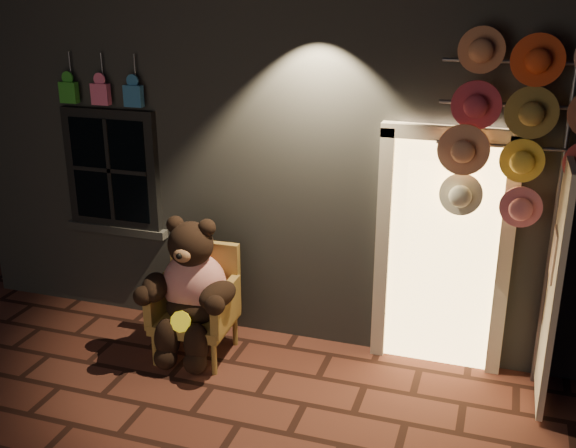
% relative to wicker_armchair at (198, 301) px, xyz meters
% --- Properties ---
extents(ground, '(60.00, 60.00, 0.00)m').
position_rel_wicker_armchair_xyz_m(ground, '(0.78, -0.95, -0.51)').
color(ground, '#572B21').
rests_on(ground, ground).
extents(shop_building, '(7.30, 5.95, 3.51)m').
position_rel_wicker_armchair_xyz_m(shop_building, '(0.78, 3.04, 1.22)').
color(shop_building, slate).
rests_on(shop_building, ground).
extents(wicker_armchair, '(0.74, 0.67, 1.03)m').
position_rel_wicker_armchair_xyz_m(wicker_armchair, '(0.00, 0.00, 0.00)').
color(wicker_armchair, olive).
rests_on(wicker_armchair, ground).
extents(teddy_bear, '(0.96, 0.75, 1.32)m').
position_rel_wicker_armchair_xyz_m(teddy_bear, '(0.00, -0.13, 0.17)').
color(teddy_bear, '#B11312').
rests_on(teddy_bear, ground).
extents(hat_rack, '(1.76, 0.22, 2.96)m').
position_rel_wicker_armchair_xyz_m(hat_rack, '(2.87, 0.33, 1.76)').
color(hat_rack, '#59595E').
rests_on(hat_rack, ground).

